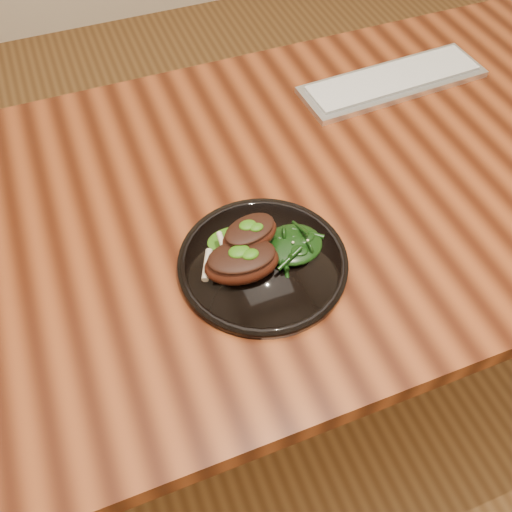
{
  "coord_description": "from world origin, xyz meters",
  "views": [
    {
      "loc": [
        -0.36,
        -0.63,
        1.45
      ],
      "look_at": [
        -0.17,
        -0.14,
        0.78
      ],
      "focal_mm": 40.0,
      "sensor_mm": 36.0,
      "label": 1
    }
  ],
  "objects_px": {
    "desk": "(314,211)",
    "plate": "(263,263)",
    "lamb_chop_front": "(241,262)",
    "keyboard": "(393,81)",
    "greens_heap": "(293,242)"
  },
  "relations": [
    {
      "from": "desk",
      "to": "plate",
      "type": "relative_size",
      "value": 6.19
    },
    {
      "from": "lamb_chop_front",
      "to": "keyboard",
      "type": "bearing_deg",
      "value": 37.02
    },
    {
      "from": "desk",
      "to": "greens_heap",
      "type": "bearing_deg",
      "value": -128.22
    },
    {
      "from": "lamb_chop_front",
      "to": "keyboard",
      "type": "xyz_separation_m",
      "value": [
        0.45,
        0.34,
        -0.03
      ]
    },
    {
      "from": "lamb_chop_front",
      "to": "greens_heap",
      "type": "bearing_deg",
      "value": 8.71
    },
    {
      "from": "desk",
      "to": "greens_heap",
      "type": "xyz_separation_m",
      "value": [
        -0.11,
        -0.14,
        0.11
      ]
    },
    {
      "from": "plate",
      "to": "keyboard",
      "type": "bearing_deg",
      "value": 38.69
    },
    {
      "from": "plate",
      "to": "greens_heap",
      "type": "relative_size",
      "value": 2.79
    },
    {
      "from": "desk",
      "to": "plate",
      "type": "height_order",
      "value": "plate"
    },
    {
      "from": "lamb_chop_front",
      "to": "keyboard",
      "type": "distance_m",
      "value": 0.57
    },
    {
      "from": "plate",
      "to": "keyboard",
      "type": "xyz_separation_m",
      "value": [
        0.42,
        0.33,
        0.0
      ]
    },
    {
      "from": "lamb_chop_front",
      "to": "keyboard",
      "type": "relative_size",
      "value": 0.31
    },
    {
      "from": "desk",
      "to": "lamb_chop_front",
      "type": "relative_size",
      "value": 13.14
    },
    {
      "from": "desk",
      "to": "lamb_chop_front",
      "type": "bearing_deg",
      "value": -142.46
    },
    {
      "from": "lamb_chop_front",
      "to": "keyboard",
      "type": "height_order",
      "value": "lamb_chop_front"
    }
  ]
}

